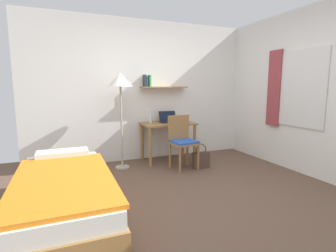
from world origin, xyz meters
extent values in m
plane|color=brown|center=(0.00, 0.00, 0.00)|extent=(5.28, 5.28, 0.00)
cube|color=white|center=(0.00, 2.02, 1.30)|extent=(4.40, 0.05, 2.60)
cube|color=#9E703D|center=(0.30, 1.89, 1.37)|extent=(0.91, 0.22, 0.02)
cube|color=#333338|center=(-0.08, 1.92, 1.49)|extent=(0.03, 0.14, 0.22)
cube|color=#3384C6|center=(-0.04, 1.93, 1.48)|extent=(0.03, 0.12, 0.20)
cube|color=#4CA856|center=(0.01, 1.91, 1.49)|extent=(0.03, 0.16, 0.21)
cube|color=white|center=(2.02, 0.00, 1.30)|extent=(0.05, 4.40, 2.60)
cube|color=silver|center=(1.99, 0.29, 1.35)|extent=(0.02, 0.86, 1.21)
cube|color=white|center=(1.99, 0.29, 1.35)|extent=(0.01, 0.80, 1.15)
cube|color=#993D42|center=(1.96, 0.83, 1.35)|extent=(0.03, 0.28, 1.31)
cube|color=#9E703D|center=(-1.53, 0.11, 0.14)|extent=(0.92, 2.06, 0.28)
cube|color=silver|center=(-1.53, 0.11, 0.36)|extent=(0.88, 2.00, 0.16)
cube|color=orange|center=(-1.53, -0.01, 0.46)|extent=(0.94, 1.69, 0.04)
cube|color=white|center=(-1.53, 0.92, 0.49)|extent=(0.64, 0.28, 0.10)
cube|color=#9E703D|center=(0.30, 1.70, 0.70)|extent=(0.96, 0.59, 0.03)
cylinder|color=#9E703D|center=(-0.13, 1.45, 0.34)|extent=(0.06, 0.06, 0.69)
cylinder|color=#9E703D|center=(0.74, 1.45, 0.34)|extent=(0.06, 0.06, 0.69)
cylinder|color=#9E703D|center=(-0.13, 1.95, 0.34)|extent=(0.06, 0.06, 0.69)
cylinder|color=#9E703D|center=(0.74, 1.95, 0.34)|extent=(0.06, 0.06, 0.69)
cube|color=#9E703D|center=(0.36, 1.13, 0.44)|extent=(0.48, 0.45, 0.03)
cube|color=blue|center=(0.36, 1.13, 0.47)|extent=(0.44, 0.41, 0.04)
cube|color=#9E703D|center=(0.34, 1.30, 0.69)|extent=(0.41, 0.09, 0.41)
cylinder|color=#9E703D|center=(0.20, 0.94, 0.21)|extent=(0.04, 0.04, 0.42)
cylinder|color=#9E703D|center=(0.56, 0.99, 0.21)|extent=(0.04, 0.04, 0.42)
cylinder|color=#9E703D|center=(0.16, 1.27, 0.21)|extent=(0.04, 0.04, 0.42)
cylinder|color=#9E703D|center=(0.52, 1.31, 0.21)|extent=(0.04, 0.04, 0.42)
cylinder|color=#B2A893|center=(-0.60, 1.56, 0.01)|extent=(0.24, 0.24, 0.02)
cylinder|color=#B2A893|center=(-0.60, 1.56, 0.70)|extent=(0.03, 0.03, 1.36)
cone|color=silver|center=(-0.60, 1.56, 1.50)|extent=(0.41, 0.41, 0.22)
cube|color=black|center=(0.34, 1.76, 0.72)|extent=(0.34, 0.22, 0.01)
cube|color=black|center=(0.34, 1.83, 0.82)|extent=(0.34, 0.08, 0.20)
cube|color=black|center=(0.34, 1.83, 0.82)|extent=(0.30, 0.06, 0.16)
cylinder|color=silver|center=(-0.02, 1.77, 0.83)|extent=(0.06, 0.06, 0.23)
cube|color=orange|center=(0.61, 1.69, 0.73)|extent=(0.20, 0.21, 0.02)
cube|color=silver|center=(0.61, 1.70, 0.75)|extent=(0.15, 0.19, 0.03)
cube|color=#4C382D|center=(0.64, 1.04, 0.14)|extent=(0.29, 0.11, 0.27)
torus|color=#4C382D|center=(0.64, 1.04, 0.32)|extent=(0.20, 0.02, 0.20)
camera|label=1|loc=(-1.50, -2.70, 1.37)|focal=27.57mm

